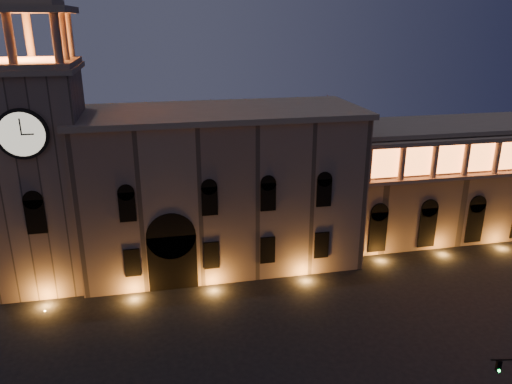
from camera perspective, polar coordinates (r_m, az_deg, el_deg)
The scene contains 4 objects.
ground at distance 41.71m, azimuth 3.79°, elevation -20.73°, with size 160.00×160.00×0.00m, color black.
government_building at distance 56.01m, azimuth -4.08°, elevation 0.48°, with size 30.80×12.80×17.60m.
clock_tower at distance 54.75m, azimuth -23.51°, elevation 2.54°, with size 9.80×9.80×32.40m.
colonnade_wing at distance 71.03m, azimuth 24.06°, elevation 1.68°, with size 40.60×11.50×14.50m.
Camera 1 is at (-9.11, -30.63, 26.80)m, focal length 35.00 mm.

